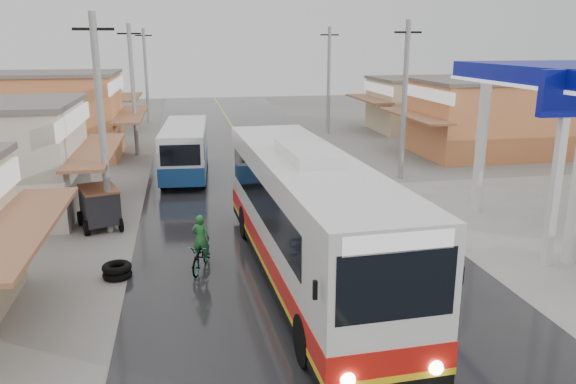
# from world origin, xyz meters

# --- Properties ---
(ground) EXTENTS (120.00, 120.00, 0.00)m
(ground) POSITION_xyz_m (0.00, 0.00, 0.00)
(ground) COLOR slate
(ground) RESTS_ON ground
(road) EXTENTS (12.00, 90.00, 0.02)m
(road) POSITION_xyz_m (0.00, 15.00, 0.01)
(road) COLOR black
(road) RESTS_ON ground
(centre_line) EXTENTS (0.15, 90.00, 0.01)m
(centre_line) POSITION_xyz_m (0.00, 15.00, 0.02)
(centre_line) COLOR #D8CC4C
(centre_line) RESTS_ON road
(shopfronts_left) EXTENTS (11.00, 44.00, 5.20)m
(shopfronts_left) POSITION_xyz_m (-13.00, 18.00, 0.00)
(shopfronts_left) COLOR tan
(shopfronts_left) RESTS_ON ground
(shopfronts_right) EXTENTS (11.00, 44.00, 4.80)m
(shopfronts_right) POSITION_xyz_m (15.00, 12.00, 0.00)
(shopfronts_right) COLOR beige
(shopfronts_right) RESTS_ON ground
(utility_poles_left) EXTENTS (1.60, 50.00, 8.00)m
(utility_poles_left) POSITION_xyz_m (-7.00, 16.00, 0.00)
(utility_poles_left) COLOR gray
(utility_poles_left) RESTS_ON ground
(utility_poles_right) EXTENTS (1.60, 36.00, 8.00)m
(utility_poles_right) POSITION_xyz_m (7.00, 15.00, 0.00)
(utility_poles_right) COLOR gray
(utility_poles_right) RESTS_ON ground
(coach_bus) EXTENTS (3.40, 13.12, 4.07)m
(coach_bus) POSITION_xyz_m (-0.66, 3.44, 1.96)
(coach_bus) COLOR silver
(coach_bus) RESTS_ON road
(second_bus) EXTENTS (2.70, 8.22, 2.69)m
(second_bus) POSITION_xyz_m (-4.04, 17.81, 1.45)
(second_bus) COLOR silver
(second_bus) RESTS_ON road
(cyclist) EXTENTS (1.12, 1.84, 1.88)m
(cyclist) POSITION_xyz_m (-3.75, 4.66, 0.62)
(cyclist) COLOR black
(cyclist) RESTS_ON ground
(tricycle_near) EXTENTS (1.93, 2.24, 1.60)m
(tricycle_near) POSITION_xyz_m (-7.42, 9.59, 0.92)
(tricycle_near) COLOR #26262D
(tricycle_near) RESTS_ON ground
(tyre_stack) EXTENTS (0.90, 0.90, 0.46)m
(tyre_stack) POSITION_xyz_m (-6.32, 4.55, 0.23)
(tyre_stack) COLOR black
(tyre_stack) RESTS_ON ground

